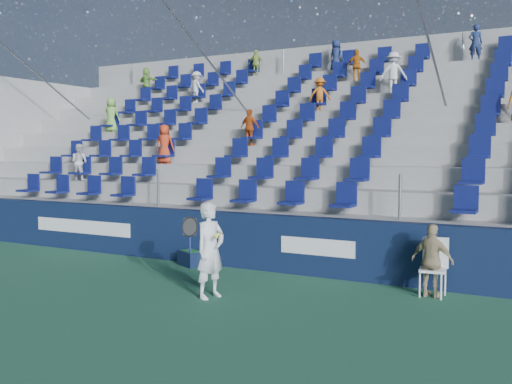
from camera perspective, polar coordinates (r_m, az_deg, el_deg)
ground at (r=9.92m, az=-8.98°, el=-10.81°), size 70.00×70.00×0.00m
sponsor_wall at (r=12.38m, az=-0.02°, el=-4.95°), size 24.00×0.32×1.20m
grandstand at (r=16.88m, az=8.31°, el=2.63°), size 24.00×8.17×6.63m
tennis_player at (r=9.95m, az=-4.60°, el=-5.80°), size 0.69×0.68×1.67m
line_judge_chair at (r=10.61m, az=17.39°, el=-6.75°), size 0.51×0.53×1.02m
line_judge at (r=10.45m, az=17.22°, el=-6.58°), size 0.80×0.45×1.28m
ball_bin at (r=12.87m, az=-6.50°, el=-6.52°), size 0.71×0.61×0.34m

